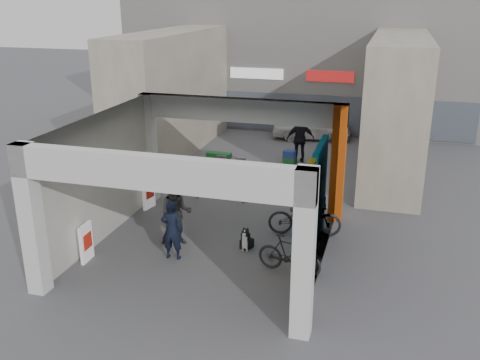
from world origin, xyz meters
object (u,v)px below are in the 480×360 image
(man_with_dog, at_px, (172,230))
(cafe_set, at_px, (222,174))
(man_elderly, at_px, (303,195))
(bicycle_front, at_px, (305,217))
(white_van, at_px, (312,126))
(bicycle_rear, at_px, (289,255))
(man_crates, at_px, (300,139))
(border_collie, at_px, (246,240))
(produce_stand, at_px, (218,165))
(man_back_turned, at_px, (176,213))

(man_with_dog, bearing_deg, cafe_set, -88.27)
(man_with_dog, height_order, man_elderly, man_elderly)
(bicycle_front, bearing_deg, white_van, -0.51)
(bicycle_rear, bearing_deg, man_crates, 19.39)
(man_with_dog, height_order, white_van, man_with_dog)
(bicycle_front, xyz_separation_m, white_van, (-1.43, 10.53, 0.08))
(cafe_set, xyz_separation_m, border_collie, (2.24, -4.93, -0.04))
(white_van, bearing_deg, bicycle_front, 178.69)
(produce_stand, bearing_deg, bicycle_rear, -39.84)
(cafe_set, distance_m, border_collie, 5.41)
(border_collie, distance_m, man_crates, 8.10)
(man_elderly, bearing_deg, man_back_turned, -132.97)
(white_van, bearing_deg, man_back_turned, 162.39)
(border_collie, bearing_deg, produce_stand, 137.48)
(produce_stand, distance_m, man_crates, 3.57)
(man_back_turned, relative_size, man_crates, 0.93)
(man_back_turned, height_order, bicycle_front, man_back_turned)
(cafe_set, bearing_deg, bicycle_front, -45.30)
(cafe_set, relative_size, man_elderly, 0.86)
(produce_stand, xyz_separation_m, man_with_dog, (1.05, -6.87, 0.49))
(bicycle_front, bearing_deg, man_back_turned, 106.31)
(cafe_set, height_order, man_crates, man_crates)
(man_elderly, bearing_deg, bicycle_rear, -78.19)
(border_collie, bearing_deg, man_back_turned, -152.26)
(bicycle_front, bearing_deg, man_elderly, 4.45)
(man_with_dog, bearing_deg, man_elderly, -134.23)
(cafe_set, xyz_separation_m, white_van, (2.15, 6.91, 0.31))
(bicycle_front, bearing_deg, border_collie, 126.18)
(white_van, bearing_deg, man_with_dog, 163.93)
(cafe_set, xyz_separation_m, produce_stand, (-0.48, 0.96, -0.01))
(man_elderly, bearing_deg, man_with_dog, -122.58)
(cafe_set, height_order, man_back_turned, man_back_turned)
(man_back_turned, xyz_separation_m, bicycle_rear, (3.24, -0.76, -0.40))
(man_back_turned, bearing_deg, man_crates, 58.20)
(man_crates, height_order, white_van, man_crates)
(cafe_set, bearing_deg, man_with_dog, -84.52)
(bicycle_rear, bearing_deg, man_elderly, 14.96)
(cafe_set, height_order, man_with_dog, man_with_dog)
(bicycle_rear, bearing_deg, man_back_turned, 87.84)
(man_with_dog, distance_m, man_back_turned, 0.85)
(man_crates, bearing_deg, man_elderly, 80.60)
(man_back_turned, distance_m, man_crates, 8.46)
(produce_stand, bearing_deg, border_collie, -45.78)
(cafe_set, height_order, bicycle_rear, bicycle_rear)
(man_back_turned, height_order, bicycle_rear, man_back_turned)
(cafe_set, relative_size, man_with_dog, 0.89)
(cafe_set, xyz_separation_m, man_elderly, (3.36, -2.64, 0.52))
(bicycle_front, height_order, bicycle_rear, bicycle_front)
(man_crates, bearing_deg, border_collie, 69.72)
(cafe_set, relative_size, man_crates, 0.74)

